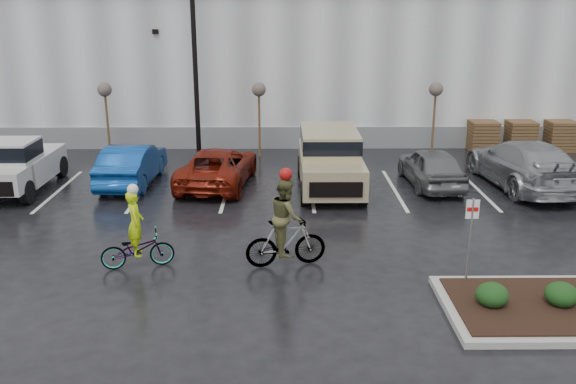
{
  "coord_description": "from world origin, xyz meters",
  "views": [
    {
      "loc": [
        -0.52,
        -12.81,
        6.46
      ],
      "look_at": [
        -0.36,
        3.62,
        1.3
      ],
      "focal_mm": 38.0,
      "sensor_mm": 36.0,
      "label": 1
    }
  ],
  "objects_px": {
    "sapling_west": "(105,94)",
    "car_grey": "(431,167)",
    "pallet_stack_b": "(520,136)",
    "suv_tan": "(330,161)",
    "pallet_stack_a": "(482,136)",
    "cyclist_hivis": "(137,242)",
    "car_red": "(218,167)",
    "cyclist_olive": "(286,231)",
    "car_blue": "(132,164)",
    "sapling_mid": "(259,93)",
    "fire_lane_sign": "(470,232)",
    "sapling_east": "(436,93)",
    "pallet_stack_c": "(560,135)",
    "car_far_silver": "(523,164)",
    "lamppost": "(193,22)",
    "pickup_white": "(19,162)"
  },
  "relations": [
    {
      "from": "sapling_west",
      "to": "car_grey",
      "type": "bearing_deg",
      "value": -19.19
    },
    {
      "from": "pallet_stack_b",
      "to": "suv_tan",
      "type": "bearing_deg",
      "value": -146.88
    },
    {
      "from": "sapling_west",
      "to": "pallet_stack_b",
      "type": "height_order",
      "value": "sapling_west"
    },
    {
      "from": "pallet_stack_a",
      "to": "cyclist_hivis",
      "type": "bearing_deg",
      "value": -135.26
    },
    {
      "from": "car_red",
      "to": "cyclist_olive",
      "type": "relative_size",
      "value": 1.92
    },
    {
      "from": "car_red",
      "to": "car_blue",
      "type": "bearing_deg",
      "value": 4.0
    },
    {
      "from": "sapling_mid",
      "to": "fire_lane_sign",
      "type": "distance_m",
      "value": 13.92
    },
    {
      "from": "sapling_west",
      "to": "cyclist_hivis",
      "type": "distance_m",
      "value": 12.35
    },
    {
      "from": "sapling_east",
      "to": "pallet_stack_b",
      "type": "xyz_separation_m",
      "value": [
        4.2,
        1.0,
        -2.05
      ]
    },
    {
      "from": "pallet_stack_c",
      "to": "fire_lane_sign",
      "type": "bearing_deg",
      "value": -120.72
    },
    {
      "from": "sapling_west",
      "to": "pallet_stack_c",
      "type": "height_order",
      "value": "sapling_west"
    },
    {
      "from": "fire_lane_sign",
      "to": "suv_tan",
      "type": "distance_m",
      "value": 8.35
    },
    {
      "from": "car_blue",
      "to": "suv_tan",
      "type": "distance_m",
      "value": 7.26
    },
    {
      "from": "suv_tan",
      "to": "cyclist_olive",
      "type": "relative_size",
      "value": 1.98
    },
    {
      "from": "car_far_silver",
      "to": "cyclist_hivis",
      "type": "distance_m",
      "value": 14.18
    },
    {
      "from": "pallet_stack_a",
      "to": "fire_lane_sign",
      "type": "bearing_deg",
      "value": -108.81
    },
    {
      "from": "pallet_stack_b",
      "to": "lamppost",
      "type": "bearing_deg",
      "value": -171.98
    },
    {
      "from": "fire_lane_sign",
      "to": "car_red",
      "type": "relative_size",
      "value": 0.44
    },
    {
      "from": "fire_lane_sign",
      "to": "car_grey",
      "type": "height_order",
      "value": "fire_lane_sign"
    },
    {
      "from": "suv_tan",
      "to": "cyclist_hivis",
      "type": "bearing_deg",
      "value": -128.74
    },
    {
      "from": "pallet_stack_a",
      "to": "suv_tan",
      "type": "distance_m",
      "value": 9.4
    },
    {
      "from": "fire_lane_sign",
      "to": "pickup_white",
      "type": "xyz_separation_m",
      "value": [
        -13.72,
        8.13,
        -0.43
      ]
    },
    {
      "from": "car_blue",
      "to": "car_far_silver",
      "type": "distance_m",
      "value": 14.23
    },
    {
      "from": "sapling_east",
      "to": "car_blue",
      "type": "distance_m",
      "value": 12.88
    },
    {
      "from": "car_blue",
      "to": "cyclist_hivis",
      "type": "relative_size",
      "value": 2.07
    },
    {
      "from": "pallet_stack_c",
      "to": "pickup_white",
      "type": "height_order",
      "value": "pickup_white"
    },
    {
      "from": "pallet_stack_b",
      "to": "car_far_silver",
      "type": "distance_m",
      "value": 5.98
    },
    {
      "from": "pallet_stack_a",
      "to": "car_red",
      "type": "height_order",
      "value": "car_red"
    },
    {
      "from": "sapling_east",
      "to": "cyclist_hivis",
      "type": "relative_size",
      "value": 1.45
    },
    {
      "from": "cyclist_olive",
      "to": "pallet_stack_b",
      "type": "bearing_deg",
      "value": -51.63
    },
    {
      "from": "lamppost",
      "to": "fire_lane_sign",
      "type": "distance_m",
      "value": 14.78
    },
    {
      "from": "car_red",
      "to": "sapling_east",
      "type": "bearing_deg",
      "value": -146.99
    },
    {
      "from": "sapling_west",
      "to": "pallet_stack_b",
      "type": "distance_m",
      "value": 18.34
    },
    {
      "from": "pallet_stack_a",
      "to": "car_grey",
      "type": "distance_m",
      "value": 6.56
    },
    {
      "from": "sapling_mid",
      "to": "cyclist_olive",
      "type": "relative_size",
      "value": 1.24
    },
    {
      "from": "fire_lane_sign",
      "to": "car_blue",
      "type": "bearing_deg",
      "value": 138.63
    },
    {
      "from": "sapling_west",
      "to": "sapling_east",
      "type": "xyz_separation_m",
      "value": [
        14.0,
        0.0,
        0.0
      ]
    },
    {
      "from": "pallet_stack_c",
      "to": "cyclist_olive",
      "type": "bearing_deg",
      "value": -134.85
    },
    {
      "from": "pickup_white",
      "to": "car_grey",
      "type": "relative_size",
      "value": 1.25
    },
    {
      "from": "sapling_west",
      "to": "pallet_stack_c",
      "type": "xyz_separation_m",
      "value": [
        20.0,
        1.0,
        -2.05
      ]
    },
    {
      "from": "fire_lane_sign",
      "to": "cyclist_olive",
      "type": "height_order",
      "value": "cyclist_olive"
    },
    {
      "from": "car_red",
      "to": "cyclist_olive",
      "type": "xyz_separation_m",
      "value": [
        2.44,
        -7.19,
        0.24
      ]
    },
    {
      "from": "pallet_stack_c",
      "to": "suv_tan",
      "type": "height_order",
      "value": "suv_tan"
    },
    {
      "from": "pickup_white",
      "to": "car_far_silver",
      "type": "height_order",
      "value": "pickup_white"
    },
    {
      "from": "car_far_silver",
      "to": "fire_lane_sign",
      "type": "bearing_deg",
      "value": 56.41
    },
    {
      "from": "pallet_stack_c",
      "to": "pickup_white",
      "type": "bearing_deg",
      "value": -165.5
    },
    {
      "from": "sapling_west",
      "to": "pickup_white",
      "type": "distance_m",
      "value": 5.34
    },
    {
      "from": "sapling_mid",
      "to": "sapling_east",
      "type": "distance_m",
      "value": 7.5
    },
    {
      "from": "lamppost",
      "to": "sapling_east",
      "type": "relative_size",
      "value": 2.88
    },
    {
      "from": "pallet_stack_b",
      "to": "pallet_stack_c",
      "type": "distance_m",
      "value": 1.8
    }
  ]
}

